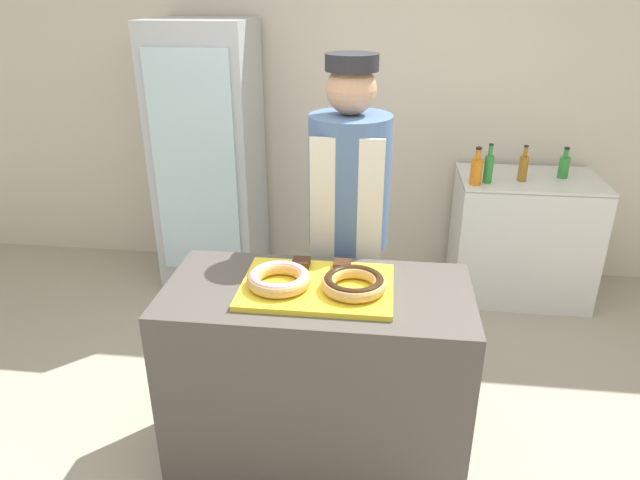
# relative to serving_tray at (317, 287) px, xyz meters

# --- Properties ---
(ground_plane) EXTENTS (14.00, 14.00, 0.00)m
(ground_plane) POSITION_rel_serving_tray_xyz_m (0.00, 0.00, -0.91)
(ground_plane) COLOR #A89E89
(wall_back) EXTENTS (8.00, 0.06, 2.70)m
(wall_back) POSITION_rel_serving_tray_xyz_m (0.00, 2.13, 0.44)
(wall_back) COLOR beige
(wall_back) RESTS_ON ground_plane
(display_counter) EXTENTS (1.29, 0.62, 0.90)m
(display_counter) POSITION_rel_serving_tray_xyz_m (0.00, 0.00, -0.46)
(display_counter) COLOR #4C4742
(display_counter) RESTS_ON ground_plane
(serving_tray) EXTENTS (0.63, 0.44, 0.02)m
(serving_tray) POSITION_rel_serving_tray_xyz_m (0.00, 0.00, 0.00)
(serving_tray) COLOR yellow
(serving_tray) RESTS_ON display_counter
(donut_light_glaze) EXTENTS (0.27, 0.27, 0.06)m
(donut_light_glaze) POSITION_rel_serving_tray_xyz_m (-0.15, -0.03, 0.05)
(donut_light_glaze) COLOR tan
(donut_light_glaze) RESTS_ON serving_tray
(donut_chocolate_glaze) EXTENTS (0.27, 0.27, 0.06)m
(donut_chocolate_glaze) POSITION_rel_serving_tray_xyz_m (0.15, -0.03, 0.05)
(donut_chocolate_glaze) COLOR tan
(donut_chocolate_glaze) RESTS_ON serving_tray
(brownie_back_left) EXTENTS (0.07, 0.07, 0.03)m
(brownie_back_left) POSITION_rel_serving_tray_xyz_m (-0.09, 0.16, 0.03)
(brownie_back_left) COLOR #382111
(brownie_back_left) RESTS_ON serving_tray
(brownie_back_right) EXTENTS (0.07, 0.07, 0.03)m
(brownie_back_right) POSITION_rel_serving_tray_xyz_m (0.09, 0.16, 0.03)
(brownie_back_right) COLOR #382111
(brownie_back_right) RESTS_ON serving_tray
(baker_person) EXTENTS (0.40, 0.40, 1.78)m
(baker_person) POSITION_rel_serving_tray_xyz_m (0.09, 0.58, 0.03)
(baker_person) COLOR #4C4C51
(baker_person) RESTS_ON ground_plane
(beverage_fridge) EXTENTS (0.68, 0.66, 1.87)m
(beverage_fridge) POSITION_rel_serving_tray_xyz_m (-0.99, 1.75, 0.02)
(beverage_fridge) COLOR #ADB2B7
(beverage_fridge) RESTS_ON ground_plane
(chest_freezer) EXTENTS (0.93, 0.61, 0.88)m
(chest_freezer) POSITION_rel_serving_tray_xyz_m (1.23, 1.75, -0.47)
(chest_freezer) COLOR silver
(chest_freezer) RESTS_ON ground_plane
(bottle_orange) EXTENTS (0.08, 0.08, 0.25)m
(bottle_orange) POSITION_rel_serving_tray_xyz_m (0.84, 1.56, 0.06)
(bottle_orange) COLOR orange
(bottle_orange) RESTS_ON chest_freezer
(bottle_green) EXTENTS (0.06, 0.06, 0.26)m
(bottle_green) POSITION_rel_serving_tray_xyz_m (0.92, 1.61, 0.07)
(bottle_green) COLOR #2D8C38
(bottle_green) RESTS_ON chest_freezer
(bottle_amber) EXTENTS (0.06, 0.06, 0.24)m
(bottle_amber) POSITION_rel_serving_tray_xyz_m (1.16, 1.67, 0.06)
(bottle_amber) COLOR #99661E
(bottle_amber) RESTS_ON chest_freezer
(bottle_green_b) EXTENTS (0.07, 0.07, 0.21)m
(bottle_green_b) POSITION_rel_serving_tray_xyz_m (1.44, 1.78, 0.05)
(bottle_green_b) COLOR #2D8C38
(bottle_green_b) RESTS_ON chest_freezer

